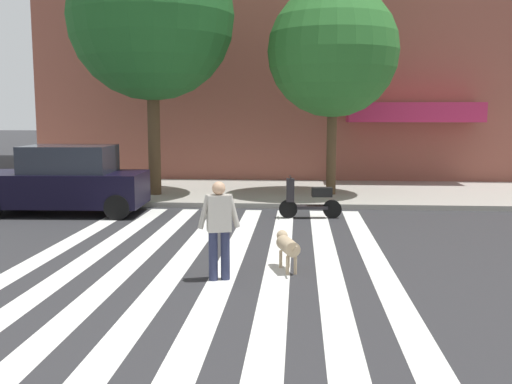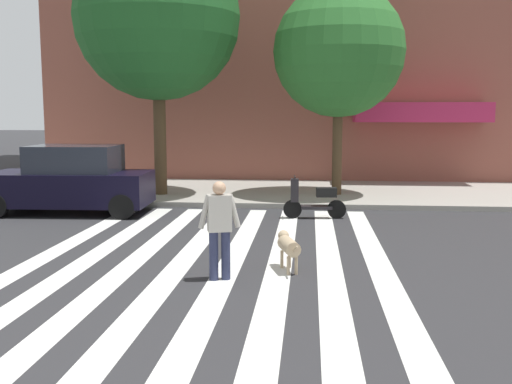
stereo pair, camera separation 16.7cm
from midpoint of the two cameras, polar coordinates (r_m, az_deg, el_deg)
name	(u,v)px [view 2 (the right image)]	position (r m, az deg, el deg)	size (l,w,h in m)	color
ground_plane	(135,279)	(10.13, -11.08, -8.22)	(160.00, 160.00, 0.00)	#2B2B2D
sidewalk_far	(225,192)	(20.16, -2.79, 0.04)	(80.00, 6.00, 0.15)	#9B968D
crosswalk_stripes	(194,280)	(9.90, -5.49, -8.46)	(6.75, 14.29, 0.01)	silver
parked_car_behind_first	(71,181)	(16.88, -17.07, 1.03)	(4.37, 2.08, 1.86)	black
parked_scooter	(315,200)	(15.51, 5.96, -0.79)	(1.63, 0.50, 1.11)	black
street_tree_nearest	(157,17)	(19.29, -9.21, 16.25)	(5.14, 5.14, 8.10)	#4C3823
street_tree_middle	(339,52)	(19.04, 8.24, 13.23)	(4.09, 4.09, 6.52)	#4C3823
pedestrian_dog_walker	(219,225)	(9.71, -3.04, -3.16)	(0.70, 0.34, 1.64)	#282D4C
dog_on_leash	(288,246)	(10.38, 3.58, -5.17)	(0.46, 1.03, 0.65)	tan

